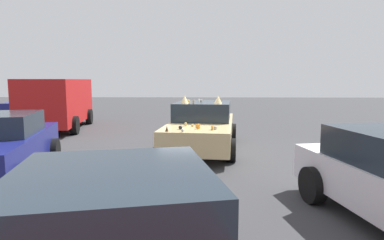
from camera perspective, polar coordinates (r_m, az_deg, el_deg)
ground_plane at (r=10.13m, az=1.70°, el=-5.06°), size 60.00×60.00×0.00m
art_car_decorated at (r=10.10m, az=1.77°, el=-1.03°), size 4.84×2.44×1.65m
parked_van_near_left at (r=15.22m, az=-22.19°, el=3.04°), size 5.34×2.76×2.14m
parked_sedan_far_left at (r=20.68m, az=-25.85°, el=2.36°), size 4.67×2.55×1.38m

